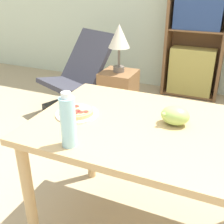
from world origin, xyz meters
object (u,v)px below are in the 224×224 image
grape_bunch (175,116)px  side_table (118,97)px  table_lamp (119,38)px  bookshelf (196,36)px  lounge_chair_near (77,88)px  pizza_on_plate (77,112)px  drink_bottle (68,121)px

grape_bunch → side_table: (-0.81, 1.24, -0.51)m
grape_bunch → table_lamp: 1.48m
bookshelf → side_table: 1.33m
grape_bunch → lounge_chair_near: (-1.34, 1.30, -0.50)m
lounge_chair_near → side_table: bearing=16.4°
side_table → table_lamp: table_lamp is taller
side_table → table_lamp: bearing=0.0°
grape_bunch → table_lamp: size_ratio=0.31×
bookshelf → lounge_chair_near: bearing=-136.3°
pizza_on_plate → side_table: 1.46m
lounge_chair_near → bookshelf: 1.59m
table_lamp → side_table: bearing=0.0°
pizza_on_plate → grape_bunch: grape_bunch is taller
lounge_chair_near → bookshelf: (1.09, 1.04, 0.48)m
drink_bottle → side_table: 1.78m
bookshelf → grape_bunch: bearing=-83.9°
lounge_chair_near → table_lamp: 0.81m
grape_bunch → lounge_chair_near: bearing=136.0°
grape_bunch → pizza_on_plate: bearing=-168.4°
bookshelf → table_lamp: (-0.56, -1.10, 0.12)m
pizza_on_plate → table_lamp: (-0.31, 1.34, 0.13)m
pizza_on_plate → grape_bunch: bearing=11.6°
grape_bunch → drink_bottle: bearing=-134.9°
grape_bunch → bookshelf: (-0.25, 2.34, -0.02)m
drink_bottle → side_table: bearing=104.9°
pizza_on_plate → table_lamp: size_ratio=0.50×
drink_bottle → table_lamp: 1.68m
grape_bunch → side_table: size_ratio=0.26×
pizza_on_plate → bookshelf: 2.46m
pizza_on_plate → lounge_chair_near: size_ratio=0.25×
grape_bunch → lounge_chair_near: 1.94m
side_table → grape_bunch: bearing=-56.7°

